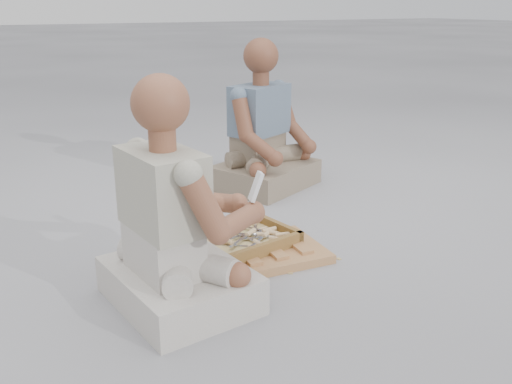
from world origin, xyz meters
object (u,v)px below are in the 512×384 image
tool_tray (241,240)px  companion (264,139)px  craftsman (176,231)px  carved_panel (257,254)px

tool_tray → companion: 1.01m
craftsman → companion: 1.46m
tool_tray → craftsman: bearing=-143.4°
tool_tray → craftsman: craftsman is taller
carved_panel → tool_tray: size_ratio=1.14×
craftsman → companion: size_ratio=0.97×
carved_panel → craftsman: size_ratio=0.68×
carved_panel → craftsman: bearing=-154.7°
companion → tool_tray: bearing=30.5°
carved_panel → craftsman: craftsman is taller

